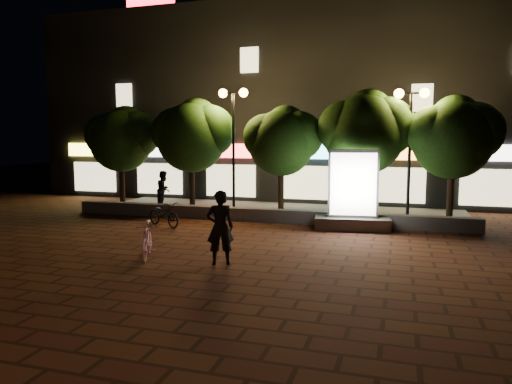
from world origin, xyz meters
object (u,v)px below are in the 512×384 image
at_px(tree_far_left, 123,137).
at_px(scooter_pink, 147,240).
at_px(street_lamp_right, 411,120).
at_px(ad_kiosk, 353,197).
at_px(street_lamp_left, 233,119).
at_px(tree_right, 366,129).
at_px(scooter_parked, 164,214).
at_px(tree_left, 193,133).
at_px(rider, 220,227).
at_px(tree_far_right, 454,134).
at_px(tree_mid, 283,138).
at_px(pedestrian, 164,189).

relative_size(tree_far_left, scooter_pink, 2.80).
distance_m(tree_far_left, street_lamp_right, 12.47).
xyz_separation_m(tree_far_left, ad_kiosk, (10.55, -1.96, -2.15)).
bearing_deg(tree_far_left, scooter_pink, -54.11).
bearing_deg(street_lamp_left, tree_right, 2.81).
distance_m(street_lamp_right, scooter_parked, 9.78).
bearing_deg(tree_left, rider, -61.34).
xyz_separation_m(tree_right, tree_far_right, (3.20, -0.00, -0.20)).
bearing_deg(scooter_pink, tree_far_left, 103.14).
relative_size(tree_right, scooter_pink, 3.06).
distance_m(street_lamp_left, scooter_pink, 8.37).
bearing_deg(rider, tree_left, -86.34).
relative_size(tree_left, tree_mid, 1.09).
height_order(tree_far_left, tree_right, tree_right).
bearing_deg(street_lamp_left, rider, -72.84).
bearing_deg(tree_far_right, tree_far_left, -180.00).
height_order(ad_kiosk, rider, ad_kiosk).
relative_size(tree_far_left, tree_far_right, 0.97).
xyz_separation_m(ad_kiosk, rider, (-2.76, -5.88, -0.18)).
xyz_separation_m(tree_left, street_lamp_right, (8.95, -0.26, 0.45)).
bearing_deg(tree_far_right, tree_right, 180.00).
relative_size(tree_far_right, street_lamp_right, 0.96).
bearing_deg(tree_mid, rider, -87.89).
xyz_separation_m(tree_mid, tree_right, (3.31, 0.00, 0.35)).
bearing_deg(tree_far_right, scooter_pink, -136.66).
distance_m(tree_mid, street_lamp_right, 5.00).
bearing_deg(rider, street_lamp_right, -146.60).
height_order(tree_far_left, street_lamp_right, street_lamp_right).
bearing_deg(scooter_parked, tree_right, -36.09).
height_order(tree_mid, ad_kiosk, tree_mid).
xyz_separation_m(scooter_pink, pedestrian, (-3.72, 7.99, 0.43)).
xyz_separation_m(tree_left, street_lamp_left, (1.95, -0.26, 0.58)).
height_order(tree_left, tree_right, tree_right).
xyz_separation_m(street_lamp_right, pedestrian, (-10.49, 0.40, -2.97)).
distance_m(ad_kiosk, rider, 6.50).
relative_size(tree_far_right, scooter_pink, 2.88).
distance_m(street_lamp_left, scooter_parked, 5.08).
relative_size(tree_far_right, scooter_parked, 2.72).
bearing_deg(pedestrian, scooter_parked, -159.26).
relative_size(tree_left, pedestrian, 2.88).
height_order(tree_far_right, street_lamp_left, street_lamp_left).
distance_m(street_lamp_left, street_lamp_right, 7.00).
distance_m(tree_far_left, scooter_pink, 10.09).
height_order(tree_far_left, scooter_parked, tree_far_left).
bearing_deg(ad_kiosk, scooter_parked, -166.77).
relative_size(ad_kiosk, scooter_pink, 1.71).
bearing_deg(scooter_parked, tree_mid, -18.78).
xyz_separation_m(tree_left, tree_right, (7.30, 0.00, 0.12)).
bearing_deg(street_lamp_left, scooter_parked, -115.52).
distance_m(rider, scooter_parked, 5.83).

